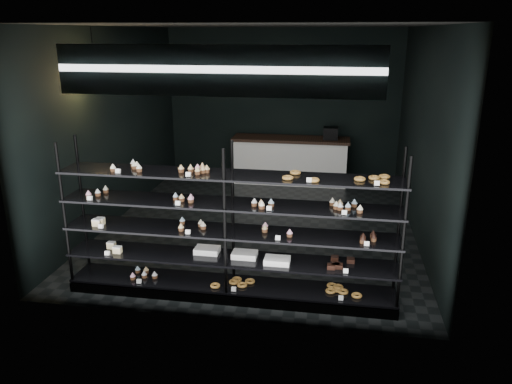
% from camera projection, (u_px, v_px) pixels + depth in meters
% --- Properties ---
extents(room, '(5.01, 6.01, 3.20)m').
position_uv_depth(room, '(261.00, 131.00, 7.99)').
color(room, black).
rests_on(room, ground).
extents(display_shelf, '(4.00, 0.50, 1.91)m').
position_uv_depth(display_shelf, '(228.00, 249.00, 5.99)').
color(display_shelf, black).
rests_on(display_shelf, room).
extents(signage, '(3.30, 0.05, 0.50)m').
position_uv_depth(signage, '(215.00, 71.00, 4.89)').
color(signage, '#0D0B38').
rests_on(signage, room).
extents(pendant_lamp, '(0.30, 0.30, 0.88)m').
position_uv_depth(pendant_lamp, '(96.00, 81.00, 7.05)').
color(pendant_lamp, black).
rests_on(pendant_lamp, room).
extents(service_counter, '(2.46, 0.65, 1.23)m').
position_uv_depth(service_counter, '(291.00, 160.00, 10.63)').
color(service_counter, white).
rests_on(service_counter, room).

